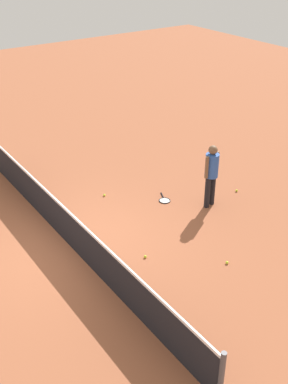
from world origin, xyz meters
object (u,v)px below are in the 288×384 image
at_px(player_near_side, 211,171).
at_px(tennis_racket_near_player, 164,200).
at_px(tennis_ball_midcourt, 237,191).
at_px(tennis_ball_near_player, 104,195).
at_px(tennis_ball_by_net, 145,257).
at_px(tennis_ball_baseline, 227,263).

height_order(player_near_side, tennis_racket_near_player, player_near_side).
bearing_deg(tennis_racket_near_player, tennis_ball_midcourt, -111.39).
distance_m(player_near_side, tennis_ball_near_player, 2.98).
bearing_deg(tennis_ball_by_net, tennis_ball_near_player, -12.88).
bearing_deg(player_near_side, tennis_racket_near_player, 43.37).
relative_size(player_near_side, tennis_racket_near_player, 2.82).
height_order(tennis_ball_by_net, tennis_ball_midcourt, same).
bearing_deg(tennis_ball_near_player, player_near_side, -134.51).
bearing_deg(tennis_racket_near_player, tennis_ball_by_net, 133.54).
height_order(tennis_ball_midcourt, tennis_ball_baseline, same).
bearing_deg(player_near_side, tennis_ball_midcourt, -84.54).
bearing_deg(tennis_ball_by_net, tennis_ball_midcourt, -75.05).
distance_m(tennis_ball_near_player, tennis_ball_midcourt, 3.64).
bearing_deg(tennis_ball_near_player, tennis_ball_by_net, 167.12).
bearing_deg(tennis_ball_midcourt, tennis_ball_baseline, 131.95).
relative_size(tennis_ball_near_player, tennis_ball_baseline, 1.00).
bearing_deg(tennis_ball_baseline, tennis_ball_near_player, 9.48).
xyz_separation_m(tennis_ball_near_player, tennis_ball_by_net, (-2.88, 0.66, 0.00)).
xyz_separation_m(player_near_side, tennis_racket_near_player, (0.86, 0.81, -1.00)).
height_order(player_near_side, tennis_ball_near_player, player_near_side).
distance_m(tennis_racket_near_player, tennis_ball_midcourt, 2.07).
xyz_separation_m(tennis_ball_near_player, tennis_ball_midcourt, (-1.87, -3.12, 0.00)).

